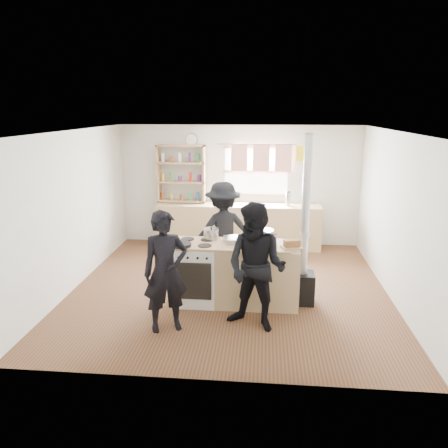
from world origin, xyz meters
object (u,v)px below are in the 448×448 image
Objects in this scene: thermos at (288,199)px; flue_heater at (303,261)px; stockpot_stove at (211,234)px; cooking_island at (236,274)px; roast_tray at (236,239)px; person_near_right at (256,268)px; person_near_left at (166,272)px; person_far at (223,231)px; skillet_greens at (182,245)px; bread_board at (292,245)px; stockpot_counter at (264,236)px.

flue_heater is at bearing -87.69° from thermos.
cooking_island is at bearing -26.36° from stockpot_stove.
roast_tray is 0.88m from person_near_right.
cooking_island is 1.23× the size of person_near_left.
person_near_right is at bearing -128.62° from flue_heater.
roast_tray is 0.40m from stockpot_stove.
person_near_left is (-1.83, -0.98, 0.14)m from flue_heater.
roast_tray is at bearing 98.71° from cooking_island.
person_far is at bearing 83.22° from stockpot_stove.
skillet_greens is 1.55m from bread_board.
stockpot_counter reaches higher than skillet_greens.
roast_tray is at bearing 23.87° from person_near_left.
roast_tray is (-0.88, -2.69, -0.07)m from thermos.
person_far is at bearing 131.85° from person_near_right.
roast_tray is (0.75, 0.28, 0.01)m from skillet_greens.
cooking_island is at bearing 170.64° from bread_board.
bread_board is 1.59m from person_far.
person_near_right reaches higher than person_far.
roast_tray is 1.18× the size of bread_board.
cooking_island is 6.68× the size of stockpot_counter.
stockpot_counter is (0.40, 0.00, 0.06)m from roast_tray.
thermos is 0.11× the size of flue_heater.
thermos is 2.69m from flue_heater.
person_near_right is at bearing -128.72° from bread_board.
stockpot_stove is 1.42m from flue_heater.
person_near_left is at bearing -151.78° from flue_heater.
cooking_island is 1.19× the size of person_far.
stockpot_counter is at bearing -176.80° from flue_heater.
cooking_island is (-0.87, -2.77, -0.57)m from thermos.
thermos is 0.95× the size of stockpot_counter.
person_far is at bearing 68.96° from skillet_greens.
person_near_right reaches higher than bread_board.
bread_board is (1.55, 0.07, 0.02)m from skillet_greens.
flue_heater is (1.37, -0.08, -0.36)m from stockpot_stove.
flue_heater is (0.59, 0.03, -0.37)m from stockpot_counter.
flue_heater reaches higher than bread_board.
person_far is (0.56, 1.89, 0.03)m from person_near_left.
person_far is (-1.16, -1.75, -0.21)m from thermos.
bread_board is at bearing -9.36° from cooking_island.
skillet_greens is 0.19× the size of person_near_right.
person_near_left reaches higher than skillet_greens.
cooking_island is 0.69m from stockpot_counter.
person_far reaches higher than roast_tray.
cooking_island is 6.04× the size of bread_board.
skillet_greens is 1.19m from stockpot_counter.
skillet_greens is 0.19× the size of person_far.
person_near_right is (0.70, -0.93, -0.17)m from stockpot_stove.
skillet_greens is at bearing 58.05° from person_near_left.
bread_board is at bearing -14.46° from roast_tray.
person_near_right is (1.16, 0.14, 0.05)m from person_near_left.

